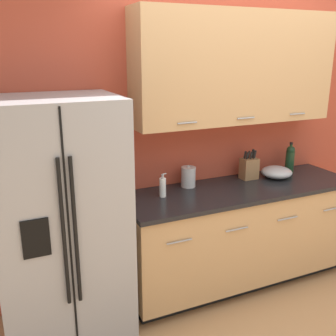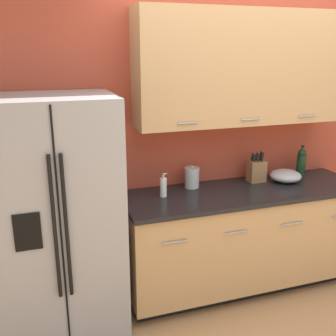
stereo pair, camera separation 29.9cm
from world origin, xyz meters
TOP-DOWN VIEW (x-y plane):
  - wall_back at (-0.02, 1.27)m, footprint 10.00×0.39m
  - counter_unit at (-0.08, 0.98)m, footprint 2.07×0.64m
  - refrigerator at (-1.59, 0.94)m, footprint 0.86×0.73m
  - knife_block at (0.11, 1.14)m, footprint 0.15×0.11m
  - wine_bottle at (0.57, 1.14)m, footprint 0.08×0.08m
  - soap_dispenser at (-0.78, 1.04)m, footprint 0.06×0.05m
  - steel_canister at (-0.48, 1.17)m, footprint 0.13×0.13m
  - mixing_bowl at (0.36, 1.06)m, footprint 0.27×0.27m

SIDE VIEW (x-z plane):
  - counter_unit at x=-0.08m, z-range 0.01..0.90m
  - refrigerator at x=-1.59m, z-range 0.00..1.73m
  - mixing_bowl at x=0.36m, z-range 0.90..1.00m
  - soap_dispenser at x=-0.78m, z-range 0.88..1.07m
  - steel_canister at x=-0.48m, z-range 0.89..1.08m
  - knife_block at x=0.11m, z-range 0.86..1.13m
  - wine_bottle at x=0.57m, z-range 0.89..1.18m
  - wall_back at x=-0.02m, z-range 0.16..2.76m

